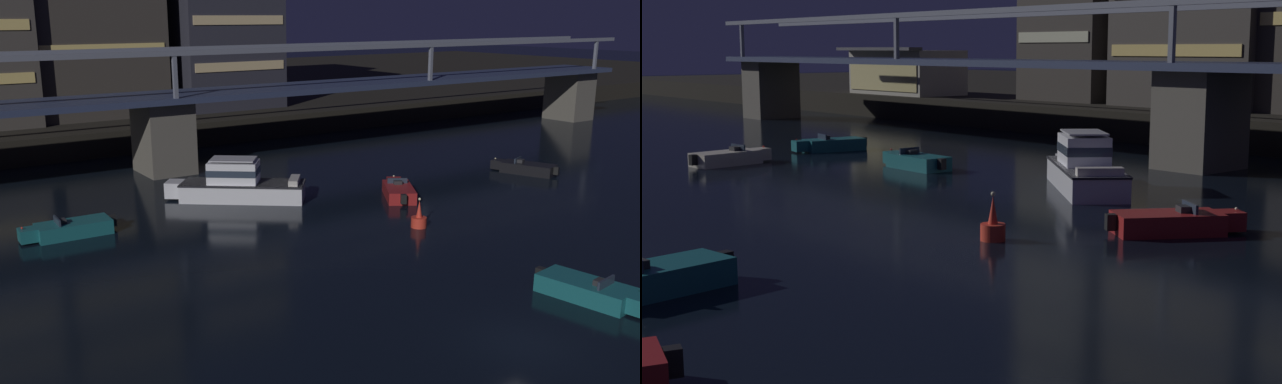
% 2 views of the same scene
% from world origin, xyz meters
% --- Properties ---
extents(ground_plane, '(400.00, 400.00, 0.00)m').
position_xyz_m(ground_plane, '(0.00, 0.00, 0.00)').
color(ground_plane, black).
extents(far_riverbank, '(240.00, 80.00, 2.20)m').
position_xyz_m(far_riverbank, '(0.00, 82.93, 1.10)').
color(far_riverbank, black).
rests_on(far_riverbank, ground).
extents(river_bridge, '(105.49, 6.40, 9.38)m').
position_xyz_m(river_bridge, '(-0.00, 34.92, 4.61)').
color(river_bridge, '#605B51').
rests_on(river_bridge, ground).
extents(cabin_cruiser_near_left, '(8.47, 7.24, 2.79)m').
position_xyz_m(cabin_cruiser_near_left, '(0.83, 24.33, 1.05)').
color(cabin_cruiser_near_left, silver).
rests_on(cabin_cruiser_near_left, ground).
extents(speedboat_near_center, '(3.77, 4.80, 1.16)m').
position_xyz_m(speedboat_near_center, '(10.02, 18.91, 0.41)').
color(speedboat_near_center, maroon).
rests_on(speedboat_near_center, ground).
extents(speedboat_mid_right, '(2.32, 5.23, 1.16)m').
position_xyz_m(speedboat_mid_right, '(5.59, 1.17, 0.41)').
color(speedboat_mid_right, '#196066').
rests_on(speedboat_mid_right, ground).
extents(speedboat_far_center, '(3.06, 5.10, 1.16)m').
position_xyz_m(speedboat_far_center, '(22.81, 18.86, 0.41)').
color(speedboat_far_center, black).
rests_on(speedboat_far_center, ground).
extents(speedboat_far_right, '(5.20, 1.87, 1.16)m').
position_xyz_m(speedboat_far_right, '(-10.46, 22.73, 0.41)').
color(speedboat_far_right, '#196066').
rests_on(speedboat_far_right, ground).
extents(channel_buoy, '(0.90, 0.90, 1.76)m').
position_xyz_m(channel_buoy, '(6.57, 13.08, 0.48)').
color(channel_buoy, red).
rests_on(channel_buoy, ground).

